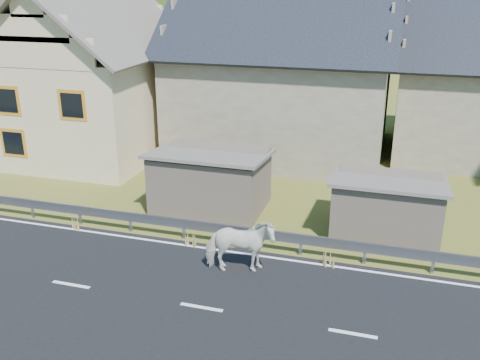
% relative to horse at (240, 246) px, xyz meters
% --- Properties ---
extents(ground, '(160.00, 160.00, 0.00)m').
position_rel_horse_xyz_m(ground, '(-0.45, -2.09, -0.90)').
color(ground, '#484E18').
rests_on(ground, ground).
extents(road, '(60.00, 7.00, 0.04)m').
position_rel_horse_xyz_m(road, '(-0.45, -2.09, -0.88)').
color(road, black).
rests_on(road, ground).
extents(lane_markings, '(60.00, 6.60, 0.01)m').
position_rel_horse_xyz_m(lane_markings, '(-0.45, -2.09, -0.86)').
color(lane_markings, silver).
rests_on(lane_markings, road).
extents(guardrail, '(28.10, 0.09, 0.75)m').
position_rel_horse_xyz_m(guardrail, '(-0.45, 1.59, -0.34)').
color(guardrail, '#93969B').
rests_on(guardrail, ground).
extents(shed_left, '(4.30, 3.30, 2.40)m').
position_rel_horse_xyz_m(shed_left, '(-2.45, 4.41, 0.20)').
color(shed_left, '#6E5E52').
rests_on(shed_left, ground).
extents(shed_right, '(3.80, 2.90, 2.20)m').
position_rel_horse_xyz_m(shed_right, '(4.05, 3.91, 0.10)').
color(shed_right, '#6E5E52').
rests_on(shed_right, ground).
extents(house_cream, '(7.80, 9.80, 8.30)m').
position_rel_horse_xyz_m(house_cream, '(-10.45, 9.91, 3.45)').
color(house_cream, beige).
rests_on(house_cream, ground).
extents(house_stone_a, '(10.80, 9.80, 8.90)m').
position_rel_horse_xyz_m(house_stone_a, '(-1.45, 12.91, 3.73)').
color(house_stone_a, '#9D937C').
rests_on(house_stone_a, ground).
extents(mountain, '(440.00, 280.00, 260.00)m').
position_rel_horse_xyz_m(mountain, '(4.55, 177.91, -20.90)').
color(mountain, '#213E15').
rests_on(mountain, ground).
extents(horse, '(1.47, 2.23, 1.73)m').
position_rel_horse_xyz_m(horse, '(0.00, 0.00, 0.00)').
color(horse, silver).
rests_on(horse, road).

